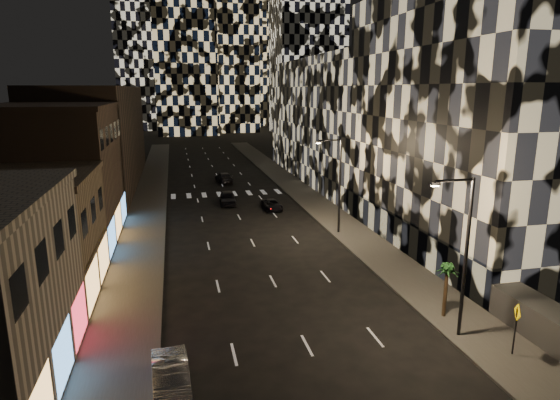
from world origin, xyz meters
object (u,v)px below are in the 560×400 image
car_dark_midlane (228,198)px  palm_tree (447,273)px  car_dark_oncoming (224,177)px  streetlight_far (337,179)px  ped_sign (516,320)px  car_dark_rightlane (272,205)px  car_silver_parked (171,379)px  streetlight_near (463,247)px

car_dark_midlane → palm_tree: size_ratio=1.38×
car_dark_oncoming → palm_tree: palm_tree is taller
car_dark_midlane → car_dark_oncoming: 13.99m
car_dark_oncoming → streetlight_far: bearing=99.9°
ped_sign → car_dark_rightlane: bearing=124.4°
car_silver_parked → palm_tree: size_ratio=1.39×
streetlight_near → palm_tree: streetlight_near is taller
car_silver_parked → palm_tree: bearing=9.8°
car_dark_rightlane → car_silver_parked: bearing=-113.4°
car_dark_oncoming → palm_tree: (8.50, -45.98, 2.20)m
streetlight_near → ped_sign: streetlight_near is taller
car_dark_oncoming → car_dark_rightlane: car_dark_oncoming is taller
streetlight_near → car_dark_oncoming: 49.03m
streetlight_near → palm_tree: size_ratio=2.67×
car_silver_parked → palm_tree: (16.20, 3.85, 2.16)m
car_dark_midlane → ped_sign: bearing=-70.2°
car_dark_midlane → streetlight_far: bearing=-54.6°
streetlight_near → ped_sign: (1.83, -2.40, -3.27)m
streetlight_near → car_dark_oncoming: streetlight_near is taller
streetlight_far → palm_tree: (0.65, -17.81, -2.42)m
streetlight_far → ped_sign: bearing=-85.3°
streetlight_near → streetlight_far: (0.00, 20.00, 0.00)m
car_dark_rightlane → palm_tree: 28.73m
ped_sign → palm_tree: size_ratio=0.84×
ped_sign → palm_tree: bearing=128.5°
car_silver_parked → car_dark_oncoming: (7.70, 49.83, -0.04)m
car_dark_oncoming → ped_sign: size_ratio=1.78×
car_dark_rightlane → palm_tree: size_ratio=1.23×
streetlight_near → streetlight_far: size_ratio=1.00×
streetlight_near → car_dark_midlane: bearing=104.5°
streetlight_near → car_silver_parked: streetlight_near is taller
car_dark_oncoming → car_dark_midlane: bearing=80.2°
ped_sign → palm_tree: palm_tree is taller
streetlight_far → palm_tree: 17.98m
streetlight_far → car_dark_rightlane: streetlight_far is taller
car_dark_oncoming → ped_sign: 51.51m
streetlight_near → car_dark_midlane: size_ratio=1.94×
palm_tree → car_dark_oncoming: bearing=100.5°
car_silver_parked → streetlight_far: bearing=50.7°
streetlight_far → car_dark_rightlane: 12.20m
car_silver_parked → car_dark_midlane: bearing=75.9°
car_dark_midlane → car_dark_oncoming: size_ratio=0.92×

